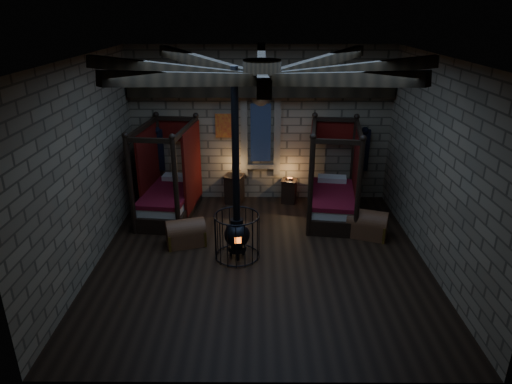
{
  "coord_description": "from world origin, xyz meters",
  "views": [
    {
      "loc": [
        -0.07,
        -8.6,
        5.04
      ],
      "look_at": [
        -0.11,
        0.6,
        1.33
      ],
      "focal_mm": 32.0,
      "sensor_mm": 36.0,
      "label": 1
    }
  ],
  "objects_px": {
    "stove": "(237,232)",
    "bed_right": "(332,195)",
    "trunk_left": "(186,233)",
    "trunk_right": "(367,225)",
    "bed_left": "(170,193)"
  },
  "relations": [
    {
      "from": "bed_right",
      "to": "trunk_right",
      "type": "distance_m",
      "value": 1.34
    },
    {
      "from": "stove",
      "to": "bed_right",
      "type": "bearing_deg",
      "value": 34.95
    },
    {
      "from": "bed_left",
      "to": "trunk_left",
      "type": "bearing_deg",
      "value": -62.39
    },
    {
      "from": "bed_left",
      "to": "bed_right",
      "type": "bearing_deg",
      "value": 4.92
    },
    {
      "from": "bed_right",
      "to": "stove",
      "type": "bearing_deg",
      "value": -130.27
    },
    {
      "from": "trunk_left",
      "to": "stove",
      "type": "relative_size",
      "value": 0.24
    },
    {
      "from": "bed_left",
      "to": "bed_right",
      "type": "distance_m",
      "value": 4.19
    },
    {
      "from": "bed_left",
      "to": "stove",
      "type": "xyz_separation_m",
      "value": [
        1.84,
        -2.23,
        0.02
      ]
    },
    {
      "from": "bed_left",
      "to": "trunk_left",
      "type": "height_order",
      "value": "bed_left"
    },
    {
      "from": "bed_right",
      "to": "trunk_left",
      "type": "bearing_deg",
      "value": -148.61
    },
    {
      "from": "trunk_left",
      "to": "trunk_right",
      "type": "height_order",
      "value": "trunk_right"
    },
    {
      "from": "bed_right",
      "to": "trunk_left",
      "type": "relative_size",
      "value": 2.47
    },
    {
      "from": "trunk_left",
      "to": "bed_right",
      "type": "bearing_deg",
      "value": 6.79
    },
    {
      "from": "bed_right",
      "to": "trunk_right",
      "type": "height_order",
      "value": "bed_right"
    },
    {
      "from": "trunk_right",
      "to": "bed_left",
      "type": "bearing_deg",
      "value": -174.15
    }
  ]
}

